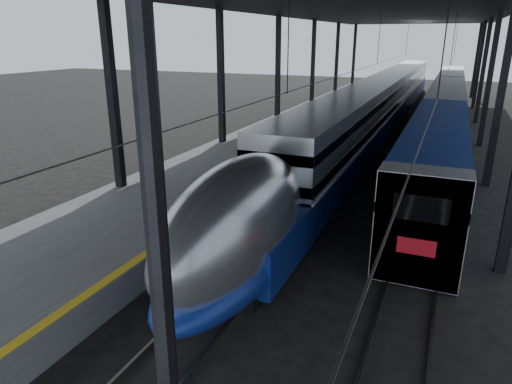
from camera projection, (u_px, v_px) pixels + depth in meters
The scene contains 7 objects.
ground at pixel (171, 284), 14.35m from camera, with size 160.00×160.00×0.00m, color black.
platform at pixel (283, 137), 32.90m from camera, with size 6.00×80.00×1.00m, color #4C4C4F.
yellow_strip at pixel (321, 133), 31.70m from camera, with size 0.30×80.00×0.01m, color gold.
rails at pixel (397, 153), 30.07m from camera, with size 6.52×80.00×0.16m.
canopy at pixel (368, 7), 28.12m from camera, with size 18.00×75.00×9.47m.
tgv_train at pixel (380, 106), 37.59m from camera, with size 2.91×65.20×4.18m.
second_train at pixel (445, 108), 37.22m from camera, with size 2.66×56.05×3.66m.
Camera 1 is at (7.43, -10.58, 7.36)m, focal length 32.00 mm.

